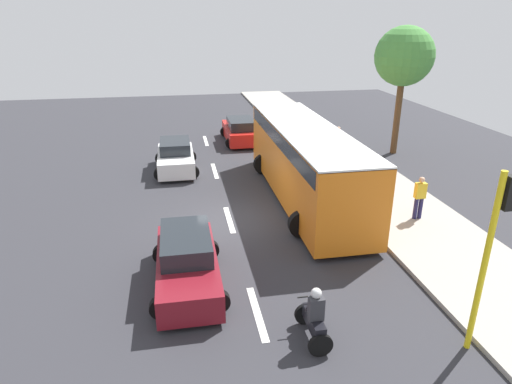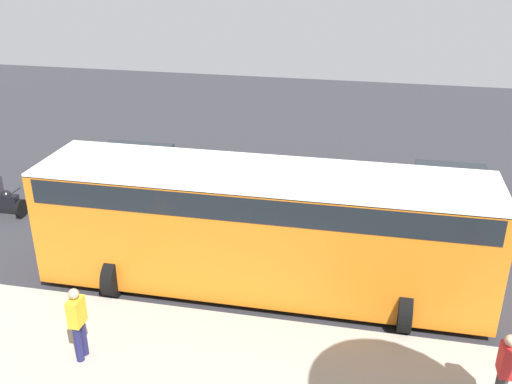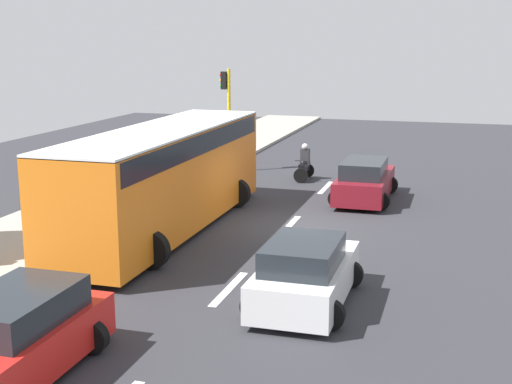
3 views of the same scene
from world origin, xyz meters
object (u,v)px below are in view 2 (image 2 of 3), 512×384
car_white (441,192)px  pedestrian_near_signal (78,321)px  car_maroon (129,169)px  motorcycle (2,197)px  pedestrian_by_tree (504,371)px  city_bus (262,222)px

car_white → pedestrian_near_signal: 12.04m
car_maroon → car_white: 10.66m
motorcycle → pedestrian_by_tree: size_ratio=0.91×
motorcycle → pedestrian_near_signal: 8.33m
car_maroon → car_white: (-0.17, 10.66, -0.00)m
car_white → pedestrian_by_tree: size_ratio=2.33×
city_bus → pedestrian_by_tree: 6.23m
pedestrian_by_tree → car_maroon: bearing=-128.1°
motorcycle → car_maroon: bearing=133.5°
city_bus → motorcycle: 9.29m
city_bus → motorcycle: size_ratio=7.19×
motorcycle → pedestrian_by_tree: (5.72, 14.09, 0.42)m
car_maroon → motorcycle: size_ratio=2.86×
car_white → motorcycle: 14.08m
car_maroon → city_bus: size_ratio=0.40×
car_white → pedestrian_near_signal: (9.05, -7.93, 0.35)m
car_maroon → car_white: bearing=90.9°
pedestrian_by_tree → motorcycle: bearing=-112.1°
pedestrian_near_signal → pedestrian_by_tree: size_ratio=1.00×
city_bus → pedestrian_by_tree: city_bus is taller
city_bus → motorcycle: city_bus is taller
car_white → pedestrian_by_tree: 8.82m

